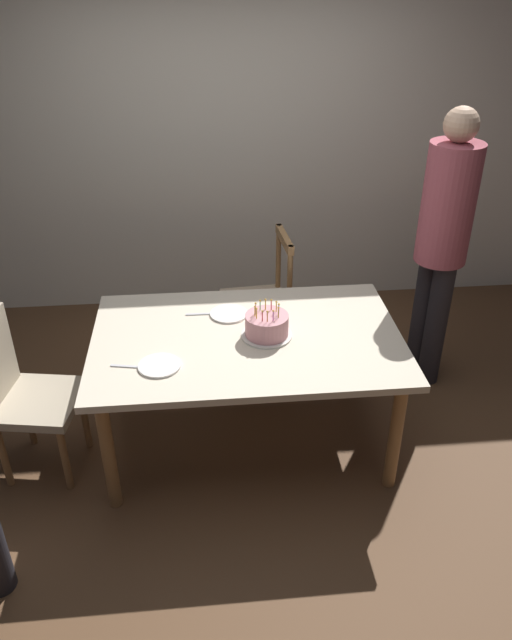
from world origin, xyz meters
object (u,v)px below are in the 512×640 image
(birthday_cake, at_px, (267,326))
(plate_near_celebrant, at_px, (160,365))
(plate_far_side, at_px, (229,314))
(chair_spindle_back, at_px, (259,302))
(chair_upholstered, at_px, (19,389))
(person_guest, at_px, (443,236))
(dining_table, at_px, (247,348))

(birthday_cake, bearing_deg, plate_near_celebrant, -157.55)
(plate_far_side, height_order, chair_spindle_back, chair_spindle_back)
(birthday_cake, xyz_separation_m, plate_far_side, (-0.19, 0.25, -0.06))
(plate_near_celebrant, relative_size, chair_spindle_back, 0.23)
(plate_far_side, bearing_deg, chair_upholstered, -163.77)
(birthday_cake, xyz_separation_m, person_guest, (1.15, 0.56, 0.25))
(chair_spindle_back, bearing_deg, plate_far_side, -111.19)
(plate_near_celebrant, height_order, chair_spindle_back, chair_spindle_back)
(plate_far_side, bearing_deg, dining_table, -70.92)
(dining_table, distance_m, person_guest, 1.43)
(plate_near_celebrant, xyz_separation_m, chair_upholstered, (-0.77, 0.15, -0.21))
(plate_near_celebrant, relative_size, person_guest, 0.12)
(dining_table, bearing_deg, plate_far_side, 109.08)
(dining_table, height_order, birthday_cake, birthday_cake)
(chair_upholstered, relative_size, person_guest, 0.52)
(chair_spindle_back, bearing_deg, person_guest, -16.00)
(chair_spindle_back, bearing_deg, chair_upholstered, -145.49)
(dining_table, relative_size, plate_far_side, 7.71)
(dining_table, bearing_deg, chair_upholstered, -175.83)
(chair_upholstered, bearing_deg, plate_near_celebrant, -11.39)
(plate_near_celebrant, bearing_deg, plate_far_side, 52.10)
(plate_far_side, distance_m, chair_upholstered, 1.22)
(birthday_cake, relative_size, plate_far_side, 1.27)
(dining_table, relative_size, chair_spindle_back, 1.78)
(chair_upholstered, bearing_deg, dining_table, 4.17)
(dining_table, xyz_separation_m, chair_upholstered, (-1.24, -0.09, -0.13))
(plate_far_side, bearing_deg, person_guest, 12.76)
(plate_far_side, height_order, person_guest, person_guest)
(plate_near_celebrant, bearing_deg, chair_upholstered, 168.61)
(birthday_cake, height_order, plate_near_celebrant, birthday_cake)
(person_guest, bearing_deg, plate_far_side, -167.24)
(dining_table, height_order, plate_far_side, plate_far_side)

